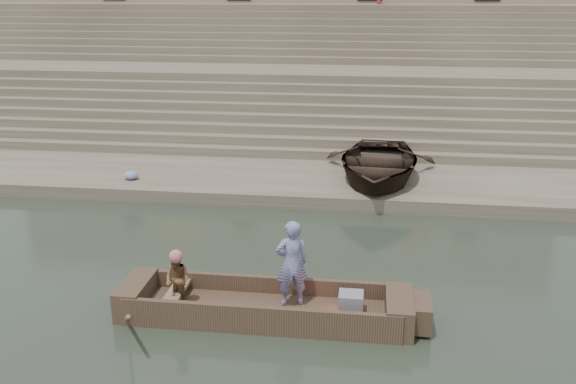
% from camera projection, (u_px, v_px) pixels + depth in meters
% --- Properties ---
extents(ground, '(120.00, 120.00, 0.00)m').
position_uv_depth(ground, '(100.00, 304.00, 12.61)').
color(ground, '#293326').
rests_on(ground, ground).
extents(lower_landing, '(32.00, 4.00, 0.40)m').
position_uv_depth(lower_landing, '(202.00, 179.00, 20.07)').
color(lower_landing, gray).
rests_on(lower_landing, ground).
extents(mid_landing, '(32.00, 3.00, 2.80)m').
position_uv_depth(mid_landing, '(247.00, 101.00, 26.76)').
color(mid_landing, gray).
rests_on(mid_landing, ground).
extents(upper_landing, '(32.00, 3.00, 5.20)m').
position_uv_depth(upper_landing, '(272.00, 55.00, 32.97)').
color(upper_landing, gray).
rests_on(upper_landing, ground).
extents(ghat_steps, '(32.00, 11.00, 5.20)m').
position_uv_depth(ghat_steps, '(254.00, 86.00, 28.23)').
color(ghat_steps, gray).
rests_on(ghat_steps, ground).
extents(main_rowboat, '(5.00, 1.30, 0.22)m').
position_uv_depth(main_rowboat, '(264.00, 312.00, 12.07)').
color(main_rowboat, brown).
rests_on(main_rowboat, ground).
extents(rowboat_trim, '(6.04, 2.63, 1.75)m').
position_uv_depth(rowboat_trim, '(275.00, 304.00, 11.97)').
color(rowboat_trim, brown).
rests_on(rowboat_trim, ground).
extents(standing_man, '(0.73, 0.60, 1.72)m').
position_uv_depth(standing_man, '(292.00, 263.00, 11.88)').
color(standing_man, navy).
rests_on(standing_man, main_rowboat).
extents(rowing_man, '(0.65, 0.59, 1.08)m').
position_uv_depth(rowing_man, '(177.00, 280.00, 11.93)').
color(rowing_man, '#226728').
rests_on(rowing_man, main_rowboat).
extents(television, '(0.46, 0.42, 0.40)m').
position_uv_depth(television, '(350.00, 303.00, 11.77)').
color(television, gray).
rests_on(television, main_rowboat).
extents(beached_rowboat, '(3.89, 5.23, 1.04)m').
position_uv_depth(beached_rowboat, '(378.00, 163.00, 19.21)').
color(beached_rowboat, '#2D2116').
rests_on(beached_rowboat, lower_landing).
extents(cloth_bundles, '(14.42, 2.61, 0.26)m').
position_uv_depth(cloth_bundles, '(158.00, 164.00, 20.51)').
color(cloth_bundles, '#3F5999').
rests_on(cloth_bundles, lower_landing).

